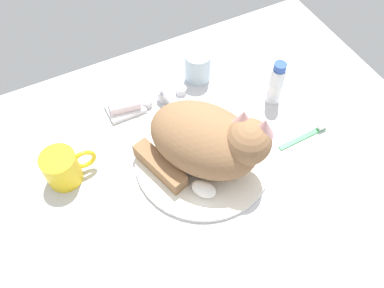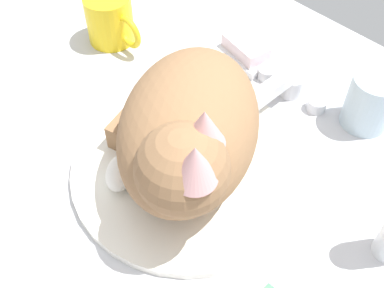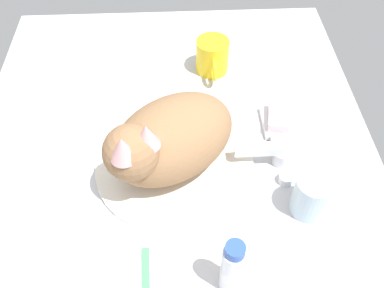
{
  "view_description": "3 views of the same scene",
  "coord_description": "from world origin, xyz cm",
  "px_view_note": "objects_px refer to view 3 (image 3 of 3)",
  "views": [
    {
      "loc": [
        -24.66,
        -43.38,
        77.79
      ],
      "look_at": [
        -1.88,
        1.7,
        5.67
      ],
      "focal_mm": 37.59,
      "sensor_mm": 36.0,
      "label": 1
    },
    {
      "loc": [
        27.51,
        -25.83,
        49.65
      ],
      "look_at": [
        0.29,
        0.15,
        5.25
      ],
      "focal_mm": 44.03,
      "sensor_mm": 36.0,
      "label": 2
    },
    {
      "loc": [
        52.46,
        0.87,
        67.09
      ],
      "look_at": [
        -0.82,
        3.49,
        5.51
      ],
      "focal_mm": 40.35,
      "sensor_mm": 36.0,
      "label": 3
    }
  ],
  "objects_px": {
    "rinse_cup": "(312,196)",
    "faucet": "(274,155)",
    "cat": "(166,140)",
    "coffee_mug": "(212,57)",
    "soap_bar": "(278,117)",
    "toothpaste_bottle": "(232,268)"
  },
  "relations": [
    {
      "from": "faucet",
      "to": "coffee_mug",
      "type": "relative_size",
      "value": 1.06
    },
    {
      "from": "cat",
      "to": "rinse_cup",
      "type": "height_order",
      "value": "cat"
    },
    {
      "from": "rinse_cup",
      "to": "coffee_mug",
      "type": "bearing_deg",
      "value": -160.43
    },
    {
      "from": "coffee_mug",
      "to": "soap_bar",
      "type": "height_order",
      "value": "coffee_mug"
    },
    {
      "from": "toothpaste_bottle",
      "to": "cat",
      "type": "bearing_deg",
      "value": -158.02
    },
    {
      "from": "cat",
      "to": "rinse_cup",
      "type": "distance_m",
      "value": 0.28
    },
    {
      "from": "faucet",
      "to": "rinse_cup",
      "type": "height_order",
      "value": "rinse_cup"
    },
    {
      "from": "faucet",
      "to": "coffee_mug",
      "type": "height_order",
      "value": "coffee_mug"
    },
    {
      "from": "cat",
      "to": "coffee_mug",
      "type": "xyz_separation_m",
      "value": [
        -0.3,
        0.11,
        -0.05
      ]
    },
    {
      "from": "coffee_mug",
      "to": "rinse_cup",
      "type": "bearing_deg",
      "value": 19.57
    },
    {
      "from": "cat",
      "to": "coffee_mug",
      "type": "distance_m",
      "value": 0.32
    },
    {
      "from": "cat",
      "to": "rinse_cup",
      "type": "xyz_separation_m",
      "value": [
        0.1,
        0.25,
        -0.05
      ]
    },
    {
      "from": "coffee_mug",
      "to": "soap_bar",
      "type": "distance_m",
      "value": 0.23
    },
    {
      "from": "faucet",
      "to": "toothpaste_bottle",
      "type": "xyz_separation_m",
      "value": [
        0.24,
        -0.11,
        0.03
      ]
    },
    {
      "from": "rinse_cup",
      "to": "faucet",
      "type": "bearing_deg",
      "value": -157.71
    },
    {
      "from": "cat",
      "to": "coffee_mug",
      "type": "bearing_deg",
      "value": 159.95
    },
    {
      "from": "coffee_mug",
      "to": "rinse_cup",
      "type": "distance_m",
      "value": 0.42
    },
    {
      "from": "toothpaste_bottle",
      "to": "coffee_mug",
      "type": "bearing_deg",
      "value": 178.54
    },
    {
      "from": "faucet",
      "to": "cat",
      "type": "distance_m",
      "value": 0.22
    },
    {
      "from": "cat",
      "to": "soap_bar",
      "type": "distance_m",
      "value": 0.27
    },
    {
      "from": "faucet",
      "to": "toothpaste_bottle",
      "type": "distance_m",
      "value": 0.27
    },
    {
      "from": "faucet",
      "to": "rinse_cup",
      "type": "bearing_deg",
      "value": 22.29
    }
  ]
}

